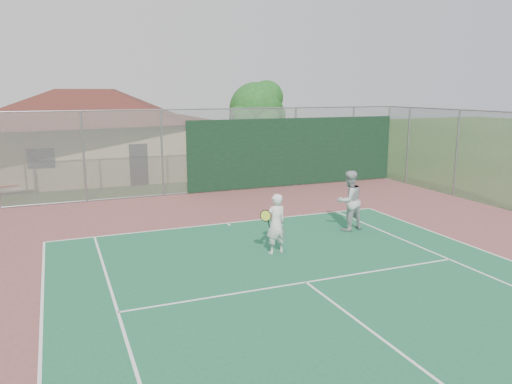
% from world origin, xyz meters
% --- Properties ---
extents(back_fence, '(20.08, 0.11, 3.53)m').
position_xyz_m(back_fence, '(2.11, 16.98, 1.67)').
color(back_fence, gray).
rests_on(back_fence, ground).
extents(side_fence_right, '(0.08, 9.00, 3.50)m').
position_xyz_m(side_fence_right, '(10.00, 12.50, 1.75)').
color(side_fence_right, gray).
rests_on(side_fence_right, ground).
extents(clubhouse, '(11.88, 7.92, 5.13)m').
position_xyz_m(clubhouse, '(-3.32, 23.38, 2.60)').
color(clubhouse, tan).
rests_on(clubhouse, ground).
extents(tree, '(3.43, 3.25, 4.78)m').
position_xyz_m(tree, '(5.33, 22.28, 3.14)').
color(tree, '#382514').
rests_on(tree, ground).
extents(player_white_front, '(0.89, 0.68, 1.61)m').
position_xyz_m(player_white_front, '(0.20, 8.50, 0.81)').
color(player_white_front, silver).
rests_on(player_white_front, ground).
extents(player_grey_back, '(1.00, 0.84, 1.85)m').
position_xyz_m(player_grey_back, '(3.22, 9.74, 0.92)').
color(player_grey_back, '#ADB0B2').
rests_on(player_grey_back, ground).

